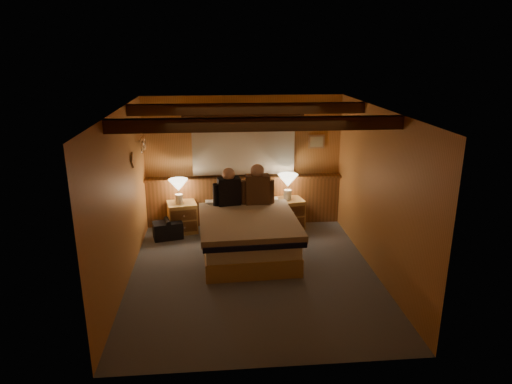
{
  "coord_description": "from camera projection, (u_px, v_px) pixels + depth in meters",
  "views": [
    {
      "loc": [
        -0.51,
        -6.06,
        3.17
      ],
      "look_at": [
        0.08,
        0.4,
        1.14
      ],
      "focal_mm": 32.0,
      "sensor_mm": 36.0,
      "label": 1
    }
  ],
  "objects": [
    {
      "name": "duffel_bag",
      "position": [
        168.0,
        230.0,
        7.97
      ],
      "size": [
        0.55,
        0.41,
        0.36
      ],
      "rotation": [
        0.0,
        0.0,
        0.25
      ],
      "color": "black",
      "rests_on": "floor"
    },
    {
      "name": "coat_rail",
      "position": [
        142.0,
        144.0,
        7.6
      ],
      "size": [
        0.05,
        0.55,
        0.24
      ],
      "color": "white",
      "rests_on": "wall_left"
    },
    {
      "name": "lamp_right",
      "position": [
        288.0,
        182.0,
        8.2
      ],
      "size": [
        0.36,
        0.36,
        0.47
      ],
      "color": "silver",
      "rests_on": "nightstand_right"
    },
    {
      "name": "ceiling",
      "position": [
        253.0,
        110.0,
        6.03
      ],
      "size": [
        4.2,
        4.2,
        0.0
      ],
      "primitive_type": "plane",
      "rotation": [
        3.14,
        0.0,
        0.0
      ],
      "color": "tan",
      "rests_on": "wall_back"
    },
    {
      "name": "wall_front",
      "position": [
        271.0,
        263.0,
        4.4
      ],
      "size": [
        3.6,
        0.0,
        3.6
      ],
      "primitive_type": "plane",
      "rotation": [
        -1.57,
        0.0,
        0.0
      ],
      "color": "#C88547",
      "rests_on": "floor"
    },
    {
      "name": "bed",
      "position": [
        248.0,
        234.0,
        7.29
      ],
      "size": [
        1.58,
        1.98,
        0.66
      ],
      "rotation": [
        0.0,
        0.0,
        0.05
      ],
      "color": "tan",
      "rests_on": "floor"
    },
    {
      "name": "nightstand_left",
      "position": [
        182.0,
        217.0,
        8.24
      ],
      "size": [
        0.57,
        0.54,
        0.55
      ],
      "rotation": [
        0.0,
        0.0,
        0.19
      ],
      "color": "tan",
      "rests_on": "floor"
    },
    {
      "name": "wainscot",
      "position": [
        244.0,
        199.0,
        8.54
      ],
      "size": [
        3.6,
        0.23,
        0.94
      ],
      "color": "brown",
      "rests_on": "wall_back"
    },
    {
      "name": "framed_print",
      "position": [
        317.0,
        142.0,
        8.38
      ],
      "size": [
        0.3,
        0.04,
        0.25
      ],
      "color": "#A57D52",
      "rests_on": "wall_back"
    },
    {
      "name": "floor",
      "position": [
        253.0,
        273.0,
        6.75
      ],
      "size": [
        4.2,
        4.2,
        0.0
      ],
      "primitive_type": "plane",
      "color": "#585C69",
      "rests_on": "ground"
    },
    {
      "name": "wall_left",
      "position": [
        122.0,
        200.0,
        6.24
      ],
      "size": [
        0.0,
        4.2,
        4.2
      ],
      "primitive_type": "plane",
      "rotation": [
        1.57,
        0.0,
        1.57
      ],
      "color": "#C88547",
      "rests_on": "floor"
    },
    {
      "name": "lamp_left",
      "position": [
        178.0,
        187.0,
        8.03
      ],
      "size": [
        0.34,
        0.34,
        0.44
      ],
      "color": "silver",
      "rests_on": "nightstand_left"
    },
    {
      "name": "person_left",
      "position": [
        229.0,
        190.0,
        7.66
      ],
      "size": [
        0.54,
        0.27,
        0.67
      ],
      "rotation": [
        0.0,
        0.0,
        0.15
      ],
      "color": "black",
      "rests_on": "bed"
    },
    {
      "name": "nightstand_right",
      "position": [
        288.0,
        214.0,
        8.4
      ],
      "size": [
        0.59,
        0.55,
        0.56
      ],
      "rotation": [
        0.0,
        0.0,
        0.21
      ],
      "color": "tan",
      "rests_on": "floor"
    },
    {
      "name": "wall_right",
      "position": [
        378.0,
        193.0,
        6.55
      ],
      "size": [
        0.0,
        4.2,
        4.2
      ],
      "primitive_type": "plane",
      "rotation": [
        1.57,
        0.0,
        -1.57
      ],
      "color": "#C88547",
      "rests_on": "floor"
    },
    {
      "name": "person_right",
      "position": [
        257.0,
        187.0,
        7.72
      ],
      "size": [
        0.59,
        0.24,
        0.71
      ],
      "rotation": [
        0.0,
        0.0,
        0.02
      ],
      "color": "#4C321E",
      "rests_on": "bed"
    },
    {
      "name": "wall_back",
      "position": [
        243.0,
        161.0,
        8.39
      ],
      "size": [
        3.6,
        0.0,
        3.6
      ],
      "primitive_type": "plane",
      "rotation": [
        1.57,
        0.0,
        0.0
      ],
      "color": "#C88547",
      "rests_on": "floor"
    },
    {
      "name": "curtain_window",
      "position": [
        244.0,
        145.0,
        8.23
      ],
      "size": [
        2.18,
        0.09,
        1.11
      ],
      "color": "#422910",
      "rests_on": "wall_back"
    },
    {
      "name": "ceiling_beams",
      "position": [
        252.0,
        116.0,
        6.2
      ],
      "size": [
        3.6,
        1.65,
        0.16
      ],
      "color": "#422910",
      "rests_on": "ceiling"
    }
  ]
}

